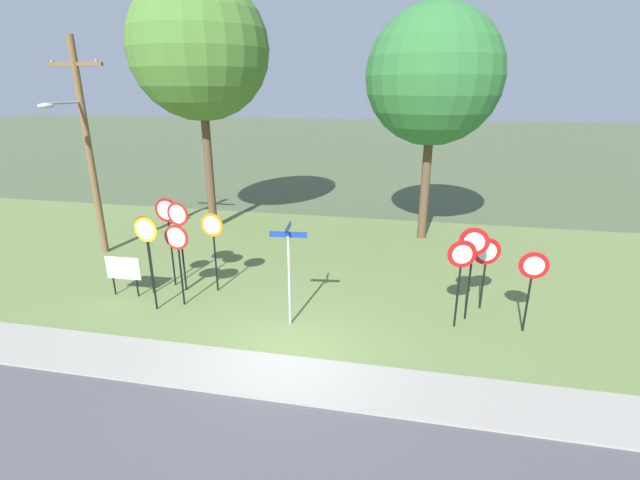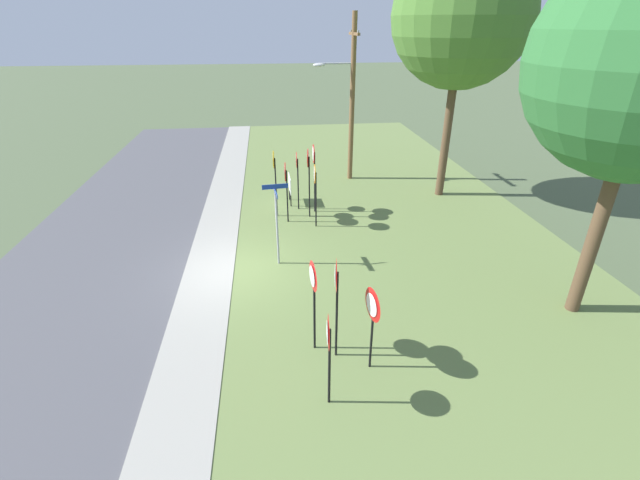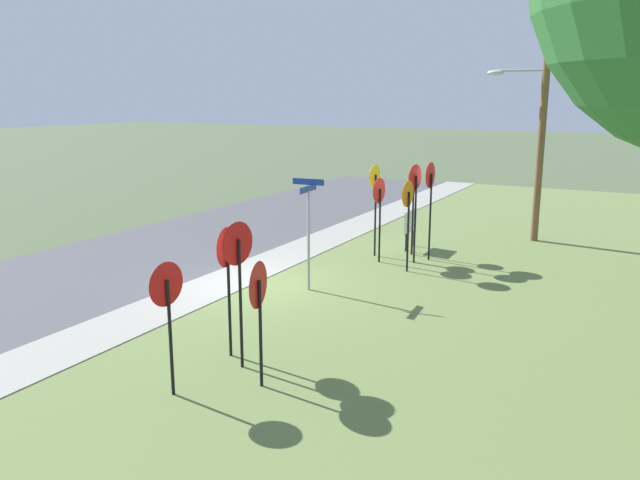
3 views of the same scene
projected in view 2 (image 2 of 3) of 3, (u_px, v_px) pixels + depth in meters
The scene contains 18 objects.
ground_plane at pixel (234, 272), 14.04m from camera, with size 160.00×160.00×0.00m, color #4C5B3D.
road_asphalt at pixel (79, 281), 13.52m from camera, with size 44.00×6.40×0.01m, color #4C4C51.
sidewalk_strip at pixel (209, 272), 13.94m from camera, with size 44.00×1.60×0.06m, color #99968C.
grass_median at pixel (412, 260), 14.67m from camera, with size 44.00×12.00×0.04m, color olive.
stop_sign_near_left at pixel (286, 179), 16.66m from camera, with size 0.74×0.11×2.47m.
stop_sign_near_right at pixel (274, 170), 17.10m from camera, with size 0.69×0.11×2.76m.
stop_sign_far_left at pixel (315, 182), 16.25m from camera, with size 0.72×0.11×2.52m.
stop_sign_far_center at pixel (314, 163), 17.47m from camera, with size 0.75×0.09×2.88m.
stop_sign_far_right at pixel (308, 168), 17.00m from camera, with size 0.72×0.14×2.85m.
stop_sign_center_tall at pixel (297, 169), 17.88m from camera, with size 0.63×0.10×2.49m.
yield_sign_near_left at pixel (313, 286), 9.88m from camera, with size 0.73×0.13×2.44m.
yield_sign_near_right at pixel (372, 311), 9.40m from camera, with size 0.77×0.18×2.15m.
yield_sign_far_left at pixel (336, 286), 9.57m from camera, with size 0.76×0.13×2.64m.
yield_sign_far_right at pixel (328, 341), 8.43m from camera, with size 0.72×0.12×2.22m.
street_name_post at pixel (277, 218), 13.70m from camera, with size 0.96×0.81×2.79m.
utility_pole at pixel (349, 94), 20.46m from camera, with size 2.10×2.00×7.69m.
notice_board at pixel (290, 185), 18.91m from camera, with size 1.10×0.07×1.25m.
oak_tree_left at pixel (462, 16), 16.93m from camera, with size 5.58×5.58×10.25m.
Camera 2 is at (12.31, 1.34, 7.26)m, focal length 24.18 mm.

